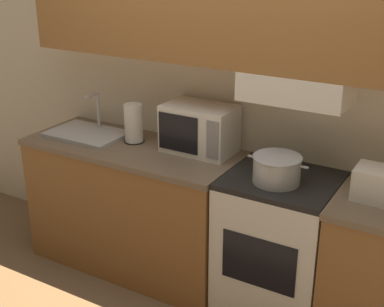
{
  "coord_description": "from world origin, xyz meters",
  "views": [
    {
      "loc": [
        1.45,
        -2.95,
        2.16
      ],
      "look_at": [
        0.05,
        -0.55,
        1.05
      ],
      "focal_mm": 50.0,
      "sensor_mm": 36.0,
      "label": 1
    }
  ],
  "objects_px": {
    "cooking_pot": "(277,168)",
    "sink_basin": "(87,133)",
    "microwave": "(200,129)",
    "stove_range": "(277,247)",
    "paper_towel_roll": "(134,123)"
  },
  "relations": [
    {
      "from": "cooking_pot",
      "to": "sink_basin",
      "type": "relative_size",
      "value": 0.67
    },
    {
      "from": "microwave",
      "to": "sink_basin",
      "type": "height_order",
      "value": "microwave"
    },
    {
      "from": "stove_range",
      "to": "cooking_pot",
      "type": "distance_m",
      "value": 0.54
    },
    {
      "from": "stove_range",
      "to": "paper_towel_roll",
      "type": "height_order",
      "value": "paper_towel_roll"
    },
    {
      "from": "microwave",
      "to": "paper_towel_roll",
      "type": "relative_size",
      "value": 1.71
    },
    {
      "from": "cooking_pot",
      "to": "stove_range",
      "type": "bearing_deg",
      "value": 80.95
    },
    {
      "from": "sink_basin",
      "to": "paper_towel_roll",
      "type": "relative_size",
      "value": 2.02
    },
    {
      "from": "microwave",
      "to": "stove_range",
      "type": "bearing_deg",
      "value": -12.01
    },
    {
      "from": "microwave",
      "to": "paper_towel_roll",
      "type": "bearing_deg",
      "value": -171.13
    },
    {
      "from": "cooking_pot",
      "to": "microwave",
      "type": "height_order",
      "value": "microwave"
    },
    {
      "from": "cooking_pot",
      "to": "paper_towel_roll",
      "type": "height_order",
      "value": "paper_towel_roll"
    },
    {
      "from": "stove_range",
      "to": "paper_towel_roll",
      "type": "relative_size",
      "value": 3.45
    },
    {
      "from": "sink_basin",
      "to": "stove_range",
      "type": "bearing_deg",
      "value": 0.24
    },
    {
      "from": "cooking_pot",
      "to": "sink_basin",
      "type": "distance_m",
      "value": 1.43
    },
    {
      "from": "stove_range",
      "to": "cooking_pot",
      "type": "xyz_separation_m",
      "value": [
        -0.01,
        -0.07,
        0.54
      ]
    }
  ]
}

